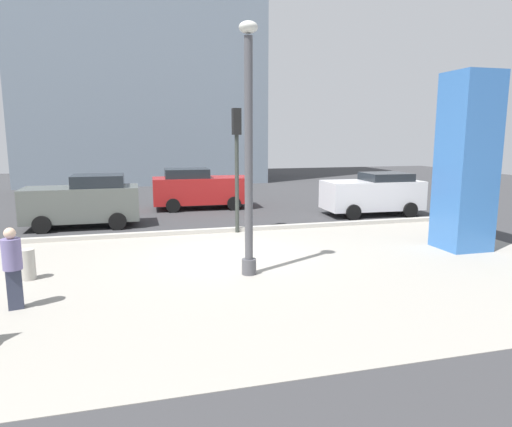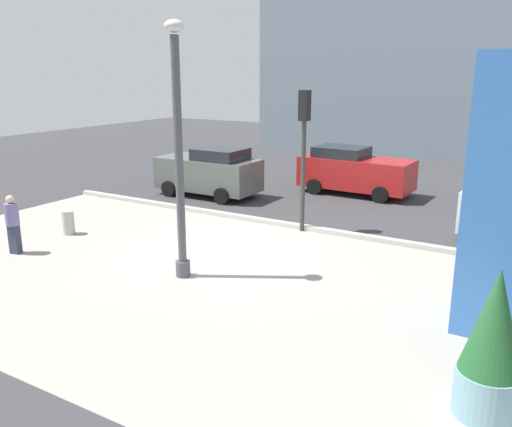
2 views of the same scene
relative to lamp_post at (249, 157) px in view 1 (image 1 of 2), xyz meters
The scene contains 11 objects.
ground_plane 6.66m from the lamp_post, 90.93° to the left, with size 60.00×60.00×0.00m, color #38383A.
plaza_pavement 2.92m from the lamp_post, behind, with size 18.00×10.00×0.02m, color #9E998E.
curb_strip 5.85m from the lamp_post, 91.09° to the left, with size 18.00×0.24×0.16m, color #B7B2A8.
lamp_post is the anchor object (origin of this frame).
art_pillar_blue 6.98m from the lamp_post, ahead, with size 1.33×1.33×5.26m, color #3870BC.
concrete_bollard 5.89m from the lamp_post, 169.47° to the left, with size 0.36×0.36×0.75m, color #B2ADA3.
traffic_light_corner 5.05m from the lamp_post, 80.62° to the left, with size 0.28×0.42×4.35m.
car_intersection 11.03m from the lamp_post, 88.32° to the left, with size 4.56×2.19×1.90m.
car_curb_west 10.44m from the lamp_post, 43.83° to the left, with size 4.27×2.23×1.83m.
car_passing_lane 8.99m from the lamp_post, 121.11° to the left, with size 4.15×2.07×1.97m.
pedestrian_by_curb 5.52m from the lamp_post, 168.59° to the right, with size 0.43×0.43×1.66m.
Camera 1 is at (-2.56, -12.57, 3.40)m, focal length 31.86 mm.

